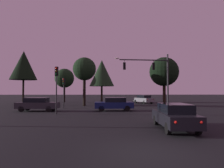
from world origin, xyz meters
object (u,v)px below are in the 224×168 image
(traffic_light_corner_left, at_px, (64,87))
(tree_right_cluster, at_px, (24,65))
(tree_behind_sign, at_px, (102,73))
(tree_lot_edge, at_px, (84,69))
(car_nearside_lane, at_px, (174,116))
(car_crossing_right, at_px, (114,104))
(traffic_light_corner_right, at_px, (56,81))
(traffic_signal_mast_arm, at_px, (153,72))
(car_far_lane, at_px, (144,99))
(tree_center_horizon, at_px, (164,72))
(tree_left_far, at_px, (64,78))
(car_crossing_left, at_px, (38,104))

(traffic_light_corner_left, xyz_separation_m, tree_right_cluster, (-7.91, 6.43, 3.60))
(tree_behind_sign, distance_m, tree_lot_edge, 9.60)
(traffic_light_corner_left, height_order, car_nearside_lane, traffic_light_corner_left)
(traffic_light_corner_left, bearing_deg, car_crossing_right, -25.64)
(traffic_light_corner_left, xyz_separation_m, traffic_light_corner_right, (0.63, -6.18, 0.47))
(traffic_signal_mast_arm, height_order, car_far_lane, traffic_signal_mast_arm)
(traffic_light_corner_left, bearing_deg, car_far_lane, 38.52)
(traffic_light_corner_right, height_order, car_far_lane, traffic_light_corner_right)
(traffic_light_corner_left, distance_m, tree_center_horizon, 15.41)
(tree_left_far, bearing_deg, car_crossing_left, -87.74)
(tree_behind_sign, bearing_deg, car_crossing_left, -112.30)
(traffic_signal_mast_arm, xyz_separation_m, traffic_light_corner_right, (-10.78, -5.08, -1.41))
(tree_center_horizon, xyz_separation_m, tree_right_cluster, (-22.45, 1.92, 1.18))
(traffic_light_corner_right, xyz_separation_m, car_far_lane, (11.70, 15.99, -2.49))
(car_crossing_right, xyz_separation_m, tree_right_cluster, (-14.34, 9.52, 5.62))
(tree_right_cluster, xyz_separation_m, tree_lot_edge, (10.12, -2.34, -0.86))
(tree_behind_sign, xyz_separation_m, tree_center_horizon, (9.90, -8.87, -0.57))
(car_far_lane, relative_size, tree_behind_sign, 0.51)
(car_crossing_left, xyz_separation_m, tree_behind_sign, (6.83, 16.66, 5.01))
(tree_center_horizon, bearing_deg, tree_lot_edge, -178.07)
(traffic_light_corner_right, xyz_separation_m, car_crossing_right, (5.81, 3.09, -2.49))
(car_crossing_right, bearing_deg, tree_right_cluster, 146.43)
(traffic_signal_mast_arm, bearing_deg, tree_lot_edge, 150.56)
(car_crossing_right, xyz_separation_m, tree_lot_edge, (-4.22, 7.18, 4.75))
(car_crossing_left, relative_size, tree_behind_sign, 0.55)
(traffic_signal_mast_arm, height_order, tree_lot_edge, tree_lot_edge)
(car_far_lane, relative_size, tree_right_cluster, 0.49)
(car_crossing_left, height_order, tree_right_cluster, tree_right_cluster)
(traffic_signal_mast_arm, bearing_deg, traffic_light_corner_right, -154.76)
(tree_center_horizon, bearing_deg, car_crossing_right, -136.88)
(traffic_light_corner_left, relative_size, tree_behind_sign, 0.47)
(traffic_light_corner_left, relative_size, tree_left_far, 0.59)
(car_far_lane, bearing_deg, traffic_light_corner_left, -141.48)
(car_far_lane, height_order, tree_lot_edge, tree_lot_edge)
(traffic_light_corner_left, bearing_deg, tree_left_far, 101.72)
(car_crossing_right, relative_size, tree_behind_sign, 0.54)
(traffic_light_corner_left, height_order, traffic_light_corner_right, traffic_light_corner_right)
(traffic_light_corner_left, height_order, tree_behind_sign, tree_behind_sign)
(traffic_signal_mast_arm, height_order, tree_center_horizon, tree_center_horizon)
(tree_lot_edge, bearing_deg, tree_left_far, 117.51)
(traffic_light_corner_right, xyz_separation_m, car_nearside_lane, (8.97, -7.68, -2.49))
(traffic_light_corner_left, relative_size, car_crossing_right, 0.87)
(traffic_signal_mast_arm, xyz_separation_m, car_nearside_lane, (-1.80, -12.76, -3.90))
(car_crossing_left, distance_m, tree_right_cluster, 12.58)
(traffic_light_corner_left, bearing_deg, traffic_signal_mast_arm, -5.50)
(traffic_light_corner_left, height_order, tree_lot_edge, tree_lot_edge)
(car_nearside_lane, distance_m, tree_left_far, 30.65)
(car_nearside_lane, height_order, car_crossing_right, same)
(tree_lot_edge, bearing_deg, tree_right_cluster, 166.99)
(traffic_signal_mast_arm, distance_m, tree_lot_edge, 10.59)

